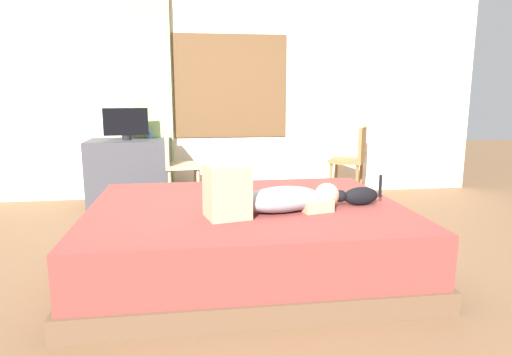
# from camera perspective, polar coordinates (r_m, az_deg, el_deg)

# --- Properties ---
(ground_plane) EXTENTS (16.00, 16.00, 0.00)m
(ground_plane) POSITION_cam_1_polar(r_m,az_deg,el_deg) (3.25, -0.76, -11.95)
(ground_plane) COLOR brown
(back_wall_with_window) EXTENTS (6.40, 0.14, 2.90)m
(back_wall_with_window) POSITION_cam_1_polar(r_m,az_deg,el_deg) (5.51, -4.26, 12.80)
(back_wall_with_window) COLOR beige
(back_wall_with_window) RESTS_ON ground
(bed) EXTENTS (2.24, 1.80, 0.48)m
(bed) POSITION_cam_1_polar(r_m,az_deg,el_deg) (3.26, -1.25, -7.48)
(bed) COLOR brown
(bed) RESTS_ON ground
(person_lying) EXTENTS (0.94, 0.44, 0.34)m
(person_lying) POSITION_cam_1_polar(r_m,az_deg,el_deg) (2.93, 1.59, -2.34)
(person_lying) COLOR #8C939E
(person_lying) RESTS_ON bed
(cat) EXTENTS (0.36, 0.14, 0.21)m
(cat) POSITION_cam_1_polar(r_m,az_deg,el_deg) (3.23, 12.90, -2.23)
(cat) COLOR black
(cat) RESTS_ON bed
(desk) EXTENTS (0.90, 0.56, 0.74)m
(desk) POSITION_cam_1_polar(r_m,az_deg,el_deg) (5.22, -15.66, 0.66)
(desk) COLOR #38383D
(desk) RESTS_ON ground
(tv_monitor) EXTENTS (0.48, 0.10, 0.35)m
(tv_monitor) POSITION_cam_1_polar(r_m,az_deg,el_deg) (5.16, -16.24, 6.70)
(tv_monitor) COLOR black
(tv_monitor) RESTS_ON desk
(cup) EXTENTS (0.06, 0.06, 0.09)m
(cup) POSITION_cam_1_polar(r_m,az_deg,el_deg) (5.32, -13.39, 5.45)
(cup) COLOR teal
(cup) RESTS_ON desk
(chair_by_desk) EXTENTS (0.41, 0.41, 0.86)m
(chair_by_desk) POSITION_cam_1_polar(r_m,az_deg,el_deg) (5.01, -10.13, 2.07)
(chair_by_desk) COLOR tan
(chair_by_desk) RESTS_ON ground
(chair_spare) EXTENTS (0.52, 0.52, 0.86)m
(chair_spare) POSITION_cam_1_polar(r_m,az_deg,el_deg) (5.39, 12.24, 2.63)
(chair_spare) COLOR brown
(chair_spare) RESTS_ON ground
(curtain_left) EXTENTS (0.44, 0.06, 2.66)m
(curtain_left) POSITION_cam_1_polar(r_m,az_deg,el_deg) (5.40, -13.09, 11.36)
(curtain_left) COLOR #ADCC75
(curtain_left) RESTS_ON ground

